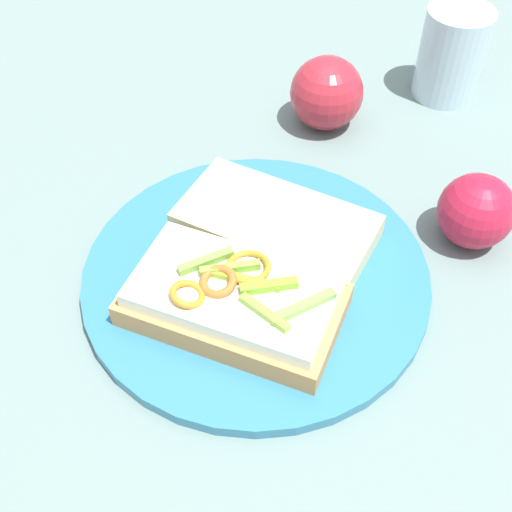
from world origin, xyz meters
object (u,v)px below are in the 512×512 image
(apple_0, at_px, (327,93))
(plate, at_px, (256,276))
(sandwich, at_px, (234,299))
(apple_2, at_px, (476,211))
(drinking_glass, at_px, (452,54))
(bread_slice_side, at_px, (276,225))

(apple_0, bearing_deg, plate, 105.55)
(sandwich, relative_size, apple_2, 2.74)
(apple_2, distance_m, drinking_glass, 0.23)
(plate, xyz_separation_m, bread_slice_side, (0.01, -0.05, 0.02))
(plate, bearing_deg, apple_0, -74.45)
(drinking_glass, bearing_deg, apple_0, 56.15)
(apple_2, bearing_deg, drinking_glass, -61.16)
(plate, distance_m, apple_0, 0.24)
(sandwich, bearing_deg, drinking_glass, -103.56)
(bread_slice_side, bearing_deg, apple_2, -150.21)
(apple_2, bearing_deg, apple_0, -21.18)
(drinking_glass, bearing_deg, plate, 86.50)
(plate, relative_size, bread_slice_side, 1.74)
(sandwich, distance_m, apple_2, 0.24)
(sandwich, height_order, apple_2, apple_2)
(apple_0, xyz_separation_m, apple_2, (-0.20, 0.08, -0.00))
(apple_2, bearing_deg, sandwich, 58.03)
(plate, height_order, apple_2, apple_2)
(apple_0, height_order, drinking_glass, drinking_glass)
(sandwich, bearing_deg, apple_2, -133.84)
(bread_slice_side, relative_size, apple_2, 2.51)
(drinking_glass, bearing_deg, apple_2, 118.84)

